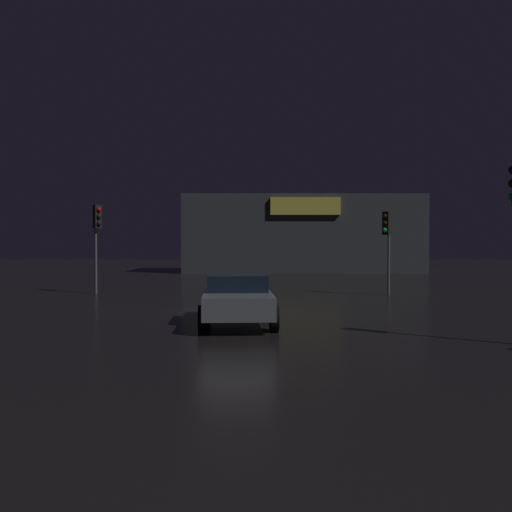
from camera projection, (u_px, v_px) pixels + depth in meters
The scene contains 5 objects.
ground_plane at pixel (238, 313), 18.68m from camera, with size 120.00×120.00×0.00m, color black.
store_building at pixel (304, 234), 44.97m from camera, with size 18.20×6.89×5.91m.
traffic_signal_main at pixel (389, 232), 24.71m from camera, with size 0.42×0.42×3.64m.
traffic_signal_cross_right at pixel (100, 226), 25.54m from camera, with size 0.42×0.42×3.99m.
car_near at pixel (240, 298), 16.08m from camera, with size 2.23×4.66×1.40m.
Camera 1 is at (0.66, -18.63, 2.30)m, focal length 39.97 mm.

